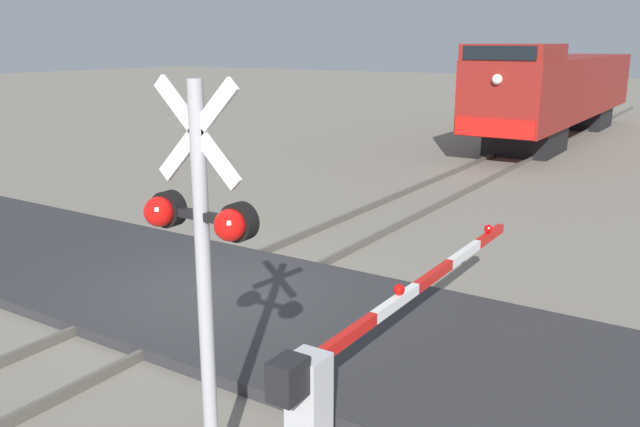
% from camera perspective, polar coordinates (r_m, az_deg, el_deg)
% --- Properties ---
extents(ground_plane, '(160.00, 160.00, 0.00)m').
position_cam_1_polar(ground_plane, '(11.58, -9.38, -7.26)').
color(ground_plane, gray).
extents(rail_track_left, '(0.08, 80.00, 0.15)m').
position_cam_1_polar(rail_track_left, '(12.02, -11.95, -6.18)').
color(rail_track_left, '#59544C').
rests_on(rail_track_left, ground_plane).
extents(rail_track_right, '(0.08, 80.00, 0.15)m').
position_cam_1_polar(rail_track_right, '(11.11, -6.62, -7.71)').
color(rail_track_right, '#59544C').
rests_on(rail_track_right, ground_plane).
extents(road_surface, '(36.00, 4.41, 0.17)m').
position_cam_1_polar(road_surface, '(11.55, -9.40, -6.87)').
color(road_surface, '#2D2D30').
rests_on(road_surface, ground_plane).
extents(locomotive, '(2.94, 17.67, 4.19)m').
position_cam_1_polar(locomotive, '(31.69, 19.82, 9.97)').
color(locomotive, black).
rests_on(locomotive, ground_plane).
extents(crossing_signal, '(1.18, 0.33, 3.99)m').
position_cam_1_polar(crossing_signal, '(6.05, -10.20, -2.91)').
color(crossing_signal, '#ADADB2').
rests_on(crossing_signal, ground_plane).
extents(crossing_gate, '(0.36, 6.41, 1.40)m').
position_cam_1_polar(crossing_gate, '(7.48, 2.74, -12.41)').
color(crossing_gate, silver).
rests_on(crossing_gate, ground_plane).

